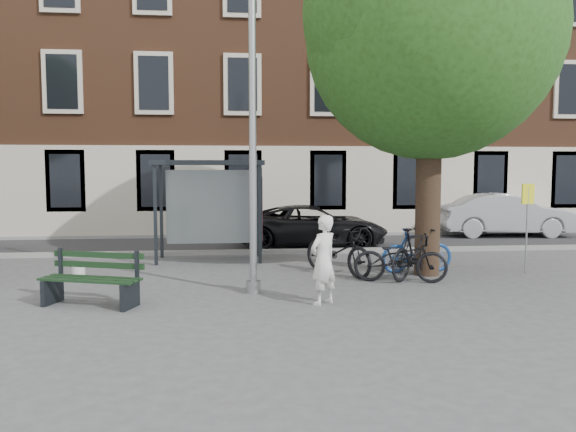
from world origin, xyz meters
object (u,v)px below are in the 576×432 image
(painter, at_px, (323,260))
(bench, at_px, (92,282))
(bus_shelter, at_px, (224,187))
(bike_d, at_px, (415,253))
(car_dark, at_px, (312,226))
(lamppost, at_px, (253,149))
(bike_a, at_px, (400,258))
(bike_b, at_px, (417,250))
(car_silver, at_px, (505,215))
(bike_c, at_px, (338,250))
(notice_sign, at_px, (527,207))

(painter, xyz_separation_m, bench, (-4.07, 0.32, -0.38))
(bus_shelter, bearing_deg, painter, -70.59)
(bike_d, height_order, car_dark, car_dark)
(lamppost, xyz_separation_m, bike_a, (3.15, 0.73, -2.27))
(bike_b, relative_size, car_silver, 0.37)
(bus_shelter, height_order, bench, bus_shelter)
(painter, distance_m, bike_d, 3.19)
(bike_c, height_order, bike_d, bike_d)
(painter, xyz_separation_m, bike_c, (0.80, 2.79, -0.24))
(car_dark, distance_m, notice_sign, 6.57)
(notice_sign, bearing_deg, painter, -170.81)
(bike_a, relative_size, bike_c, 0.93)
(lamppost, height_order, bike_b, lamppost)
(painter, xyz_separation_m, car_silver, (8.10, 9.36, -0.03))
(bus_shelter, xyz_separation_m, bike_b, (4.47, -2.32, -1.40))
(bike_d, bearing_deg, bike_a, 87.21)
(bus_shelter, relative_size, bike_c, 1.35)
(notice_sign, bearing_deg, car_dark, 114.25)
(bus_shelter, bearing_deg, notice_sign, -20.64)
(notice_sign, bearing_deg, bike_a, 176.39)
(bus_shelter, bearing_deg, bike_d, -35.76)
(painter, relative_size, bench, 0.86)
(bike_d, xyz_separation_m, notice_sign, (2.77, 0.40, 0.96))
(lamppost, height_order, painter, lamppost)
(bus_shelter, relative_size, bike_d, 1.51)
(bike_b, bearing_deg, lamppost, 109.29)
(bike_a, xyz_separation_m, car_silver, (6.16, 7.60, 0.25))
(bike_c, bearing_deg, bus_shelter, 105.68)
(bike_a, bearing_deg, bench, 117.60)
(bus_shelter, relative_size, bench, 1.53)
(bench, height_order, car_silver, car_silver)
(bus_shelter, bearing_deg, car_silver, 23.09)
(bench, xyz_separation_m, car_silver, (12.17, 9.04, 0.35))
(bench, height_order, car_dark, car_dark)
(bike_c, bearing_deg, lamppost, -170.99)
(bus_shelter, distance_m, bike_a, 5.24)
(bike_d, xyz_separation_m, car_silver, (5.72, 7.25, 0.20))
(bench, distance_m, notice_sign, 9.54)
(notice_sign, bearing_deg, car_silver, 49.93)
(bike_b, height_order, bike_c, bike_c)
(lamppost, bearing_deg, bike_d, 16.86)
(painter, height_order, bike_b, painter)
(bike_b, bearing_deg, bench, 104.80)
(notice_sign, bearing_deg, bike_c, 159.50)
(bike_a, distance_m, car_silver, 9.78)
(lamppost, height_order, bike_d, lamppost)
(bike_a, bearing_deg, bike_d, -36.71)
(painter, distance_m, bike_c, 2.92)
(bike_b, xyz_separation_m, car_dark, (-1.78, 4.62, 0.12))
(bus_shelter, xyz_separation_m, car_silver, (9.91, 4.23, -1.15))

